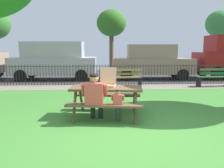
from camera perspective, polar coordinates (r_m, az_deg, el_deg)
ground at (r=6.01m, az=2.85°, el=-8.18°), size 28.00×10.59×0.02m
cobblestone_walkway at (r=10.48m, az=0.37°, el=-0.73°), size 28.00×1.40×0.01m
street_asphalt at (r=14.96m, az=-0.60°, el=2.19°), size 28.00×7.67×0.01m
picnic_table_foreground at (r=5.91m, az=-1.44°, el=-2.41°), size 1.96×1.68×0.79m
pizza_box_open at (r=6.00m, az=-1.21°, el=0.33°), size 0.52×0.57×0.48m
pizza_slice_on_table at (r=6.01m, az=-4.91°, el=-0.50°), size 0.24×0.16×0.02m
adult_at_table at (r=5.43m, az=-4.28°, el=-2.79°), size 0.63×0.62×1.19m
child_at_table at (r=5.39m, az=1.46°, el=-4.59°), size 0.32×0.31×0.82m
iron_fence_streetside at (r=11.10m, az=0.17°, el=2.43°), size 23.38×0.03×0.97m
park_bench_center at (r=10.31m, az=2.86°, el=1.46°), size 1.63×0.58×0.85m
park_bench_right at (r=11.51m, az=24.14°, el=1.47°), size 1.61×0.51×0.85m
parked_car_center at (r=13.14m, az=-14.12°, el=5.81°), size 4.64×2.03×2.08m
parked_car_right at (r=13.22m, az=9.84°, el=5.57°), size 4.50×2.12×1.94m
far_tree_midleft at (r=20.74m, az=-0.13°, el=14.70°), size 2.58×2.58×5.05m
far_tree_center at (r=23.34m, az=25.34°, el=13.25°), size 2.66×2.66×5.08m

